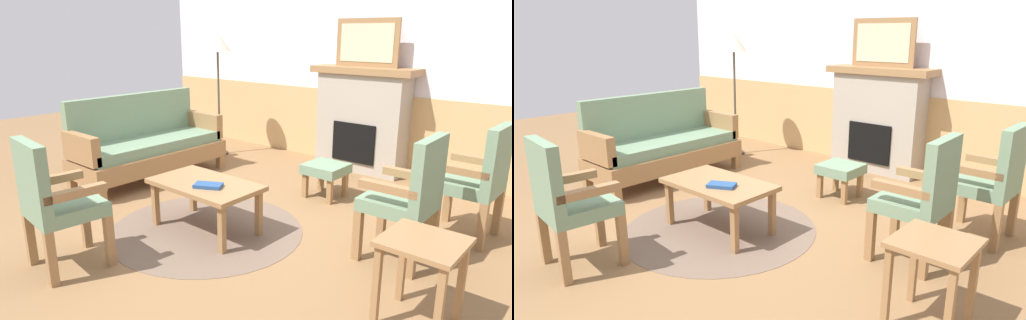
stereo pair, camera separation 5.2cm
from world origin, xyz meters
The scene contains 14 objects.
ground_plane centered at (0.00, 0.00, 0.00)m, with size 14.00×14.00×0.00m, color olive.
wall_back centered at (0.00, 2.60, 1.31)m, with size 7.20×0.14×2.70m.
fireplace centered at (0.00, 2.35, 0.65)m, with size 1.30×0.44×1.28m.
framed_picture centered at (0.00, 2.35, 1.56)m, with size 0.80×0.04×0.56m.
couch centered at (-1.73, 0.40, 0.40)m, with size 0.70×1.80×0.98m.
coffee_table centered at (-0.13, -0.17, 0.39)m, with size 0.96×0.56×0.44m.
round_rug centered at (-0.13, -0.17, 0.00)m, with size 1.70×1.70×0.01m, color brown.
book_on_table centered at (-0.01, -0.24, 0.46)m, with size 0.23×0.13×0.03m, color navy.
footstool centered at (0.21, 1.22, 0.28)m, with size 0.40×0.40×0.36m.
armchair_near_fireplace centered at (1.42, 0.43, 0.54)m, with size 0.49×0.49×0.98m.
armchair_by_window_left centered at (1.68, 1.20, 0.54)m, with size 0.49×0.49×0.98m.
armchair_front_left centered at (-0.44, -1.33, 0.54)m, with size 0.52×0.52×0.98m.
side_table centered at (1.80, -0.27, 0.43)m, with size 0.44×0.44×0.55m.
floor_lamp_by_couch centered at (-1.88, 1.72, 1.45)m, with size 0.36×0.36×1.68m.
Camera 2 is at (2.65, -2.62, 1.68)m, focal length 31.62 mm.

